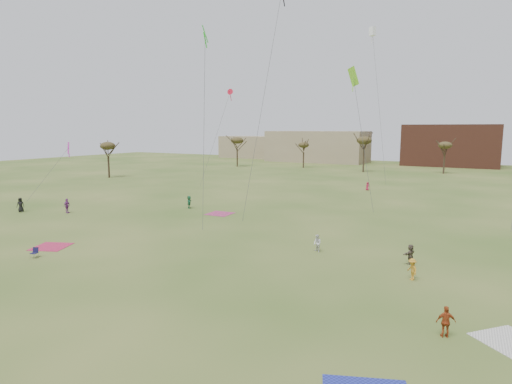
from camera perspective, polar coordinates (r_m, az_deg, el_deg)
The scene contains 18 objects.
ground at distance 28.75m, azimuth -12.21°, elevation -14.00°, with size 260.00×260.00×0.00m, color #30541A.
spectator_fore_a at distance 25.62m, azimuth 23.67°, elevation -15.34°, with size 0.99×0.41×1.69m, color #A0401B.
spectator_fore_c at distance 37.44m, azimuth 19.61°, elevation -7.69°, with size 1.50×0.48×1.62m, color brown.
flyer_mid_a at distance 64.65m, azimuth -28.52°, elevation -1.49°, with size 0.92×0.60×1.89m, color black.
flyer_mid_b at distance 33.67m, azimuth 19.81°, elevation -9.52°, with size 1.02×0.59×1.58m, color #C38624.
spectator_mid_d at distance 61.20m, azimuth -23.58°, elevation -1.67°, with size 1.11×0.46×1.89m, color purple.
spectator_mid_e at distance 39.05m, azimuth 8.05°, elevation -6.69°, with size 0.75×0.58×1.54m, color silver.
flyer_far_a at distance 60.17m, azimuth -8.77°, elevation -1.30°, with size 1.60×0.51×1.73m, color #267249.
flyer_far_b at distance 79.31m, azimuth 14.43°, elevation 0.75°, with size 0.72×0.47×1.47m, color #B41E45.
blanket_red at distance 44.65m, azimuth -25.30°, elevation -6.52°, with size 2.99×2.99×0.03m, color #BB254D.
blanket_cream at distance 26.92m, azimuth 30.49°, elevation -16.59°, with size 2.95×2.95×0.03m, color silver.
blanket_plum at distance 55.91m, azimuth -4.78°, elevation -2.87°, with size 3.05×3.05×0.03m, color #AB3467.
camp_chair_left at distance 41.50m, azimuth -27.10°, elevation -7.37°, with size 0.66×0.69×0.87m.
kites_aloft at distance 56.14m, azimuth 8.50°, elevation 19.39°, with size 68.96×77.55×27.87m.
tree_line at distance 101.05m, azimuth 17.68°, elevation 5.82°, with size 117.44×49.32×8.91m.
building_tan at distance 144.84m, azimuth 8.05°, elevation 5.94°, with size 32.00×14.00×10.00m, color #937F60.
building_brick at distance 140.39m, azimuth 24.29°, elevation 5.62°, with size 26.00×16.00×12.00m, color brown.
building_tan_west at distance 164.32m, azimuth -0.88°, elevation 5.94°, with size 20.00×12.00×8.00m, color #937F60.
Camera 1 is at (17.91, -19.71, 10.83)m, focal length 30.46 mm.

